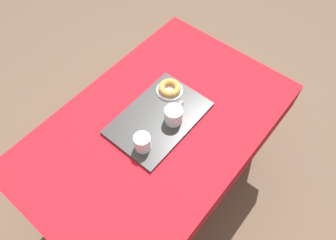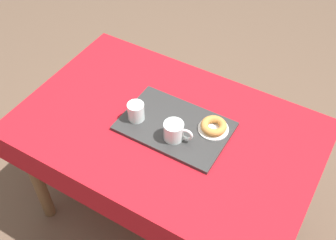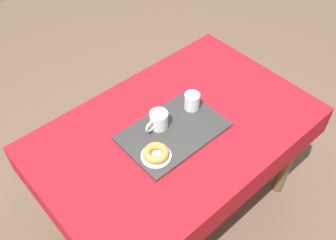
{
  "view_description": "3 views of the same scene",
  "coord_description": "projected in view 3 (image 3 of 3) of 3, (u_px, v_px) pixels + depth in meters",
  "views": [
    {
      "loc": [
        0.59,
        0.56,
        2.01
      ],
      "look_at": [
        -0.03,
        0.04,
        0.78
      ],
      "focal_mm": 33.7,
      "sensor_mm": 36.0,
      "label": 1
    },
    {
      "loc": [
        -0.63,
        1.06,
        2.09
      ],
      "look_at": [
        -0.02,
        0.01,
        0.8
      ],
      "focal_mm": 43.96,
      "sensor_mm": 36.0,
      "label": 2
    },
    {
      "loc": [
        -0.83,
        -0.86,
        2.08
      ],
      "look_at": [
        -0.02,
        0.04,
        0.77
      ],
      "focal_mm": 40.51,
      "sensor_mm": 36.0,
      "label": 3
    }
  ],
  "objects": [
    {
      "name": "ground_plane",
      "position": [
        174.0,
        206.0,
        2.34
      ],
      "size": [
        6.0,
        6.0,
        0.0
      ],
      "primitive_type": "plane",
      "color": "brown"
    },
    {
      "name": "dining_table",
      "position": [
        176.0,
        141.0,
        1.87
      ],
      "size": [
        1.34,
        0.87,
        0.74
      ],
      "color": "#A8141E",
      "rests_on": "ground"
    },
    {
      "name": "serving_tray",
      "position": [
        173.0,
        131.0,
        1.77
      ],
      "size": [
        0.48,
        0.32,
        0.02
      ],
      "primitive_type": "cube",
      "color": "#2D2D2D",
      "rests_on": "dining_table"
    },
    {
      "name": "tea_mug_left",
      "position": [
        158.0,
        120.0,
        1.75
      ],
      "size": [
        0.13,
        0.09,
        0.08
      ],
      "color": "silver",
      "rests_on": "serving_tray"
    },
    {
      "name": "water_glass_near",
      "position": [
        192.0,
        102.0,
        1.84
      ],
      "size": [
        0.08,
        0.08,
        0.08
      ],
      "color": "silver",
      "rests_on": "serving_tray"
    },
    {
      "name": "donut_plate_left",
      "position": [
        156.0,
        156.0,
        1.66
      ],
      "size": [
        0.14,
        0.14,
        0.01
      ],
      "primitive_type": "cylinder",
      "color": "white",
      "rests_on": "serving_tray"
    },
    {
      "name": "sugar_donut_left",
      "position": [
        156.0,
        153.0,
        1.64
      ],
      "size": [
        0.11,
        0.11,
        0.03
      ],
      "primitive_type": "torus",
      "color": "#BC7F3D",
      "rests_on": "donut_plate_left"
    }
  ]
}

